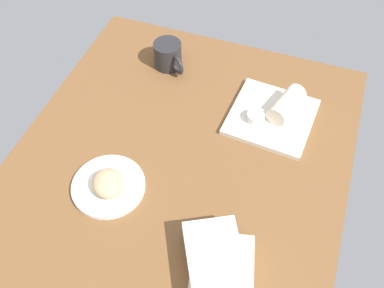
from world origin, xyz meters
The scene contains 8 objects.
dining_table centered at (0.00, 0.00, 2.00)cm, with size 110.00×90.00×4.00cm, color brown.
round_plate centered at (11.61, -14.14, 4.70)cm, with size 19.07×19.07×1.40cm, color white.
scone_pastry centered at (12.40, -13.32, 7.65)cm, with size 9.10×8.02×4.50cm, color tan.
square_plate centered at (-25.66, 20.28, 4.80)cm, with size 23.39×23.39×1.60cm, color silver.
sauce_cup centered at (-22.33, 16.20, 7.01)cm, with size 5.12×5.12×2.63cm.
breakfast_wrap centered at (-28.32, 23.54, 8.57)cm, with size 5.94×5.94×12.88cm, color beige.
book_stack centered at (24.63, 19.81, 7.34)cm, with size 24.80×21.04×6.69cm.
coffee_mug centered at (-37.07, -16.41, 8.38)cm, with size 10.42×11.90×8.55cm.
Camera 1 is at (60.46, 26.15, 100.36)cm, focal length 40.49 mm.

